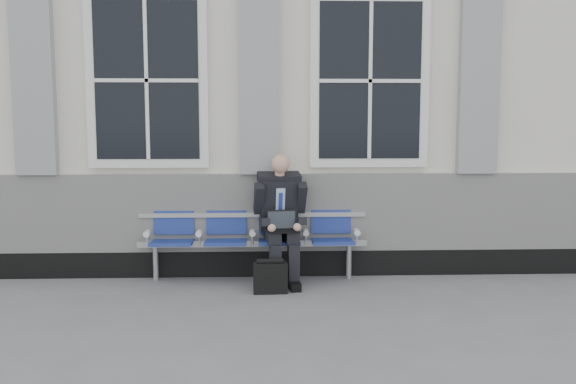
{
  "coord_description": "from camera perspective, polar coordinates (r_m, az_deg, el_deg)",
  "views": [
    {
      "loc": [
        -0.86,
        -5.86,
        1.87
      ],
      "look_at": [
        -0.6,
        0.9,
        1.05
      ],
      "focal_mm": 40.0,
      "sensor_mm": 36.0,
      "label": 1
    }
  ],
  "objects": [
    {
      "name": "station_building",
      "position": [
        9.38,
        2.96,
        9.02
      ],
      "size": [
        14.4,
        4.4,
        4.49
      ],
      "color": "silver",
      "rests_on": "ground"
    },
    {
      "name": "bench",
      "position": [
        7.31,
        -3.16,
        -3.53
      ],
      "size": [
        2.6,
        0.47,
        0.91
      ],
      "color": "#9EA0A3",
      "rests_on": "ground"
    },
    {
      "name": "businessman",
      "position": [
        7.14,
        -0.67,
        -1.94
      ],
      "size": [
        0.61,
        0.81,
        1.44
      ],
      "color": "black",
      "rests_on": "ground"
    },
    {
      "name": "briefcase",
      "position": [
        6.82,
        -1.58,
        -7.58
      ],
      "size": [
        0.36,
        0.17,
        0.37
      ],
      "color": "black",
      "rests_on": "ground"
    },
    {
      "name": "ground",
      "position": [
        6.21,
        5.93,
        -10.68
      ],
      "size": [
        70.0,
        70.0,
        0.0
      ],
      "primitive_type": "plane",
      "color": "slate",
      "rests_on": "ground"
    }
  ]
}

